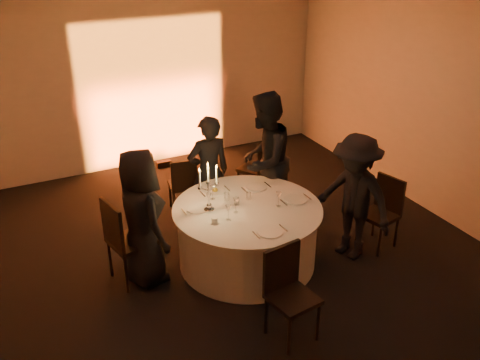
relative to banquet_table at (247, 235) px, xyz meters
name	(u,v)px	position (x,y,z in m)	size (l,w,h in m)	color
floor	(247,261)	(0.00, 0.00, -0.38)	(7.00, 7.00, 0.00)	black
ceiling	(249,15)	(0.00, 0.00, 2.62)	(7.00, 7.00, 0.00)	silver
wall_back	(152,77)	(0.00, 3.50, 1.12)	(7.00, 7.00, 0.00)	beige
wall_right	(445,113)	(3.00, 0.00, 1.12)	(7.00, 7.00, 0.00)	beige
uplighter_fixture	(164,164)	(0.00, 3.20, -0.33)	(0.25, 0.12, 0.10)	black
banquet_table	(247,235)	(0.00, 0.00, 0.00)	(1.80, 1.80, 0.77)	black
chair_left	(124,237)	(-1.44, 0.28, 0.22)	(0.56, 0.56, 1.07)	black
chair_back_left	(183,183)	(-0.25, 1.53, 0.09)	(0.42, 0.43, 0.85)	black
chair_back_right	(260,165)	(0.94, 1.44, 0.17)	(0.59, 0.59, 0.98)	black
chair_right	(383,208)	(1.75, -0.40, 0.15)	(0.50, 0.50, 0.94)	black
chair_front	(288,288)	(-0.21, -1.31, 0.18)	(0.49, 0.49, 1.00)	black
guest_left	(141,218)	(-1.23, 0.23, 0.44)	(0.81, 0.53, 1.65)	black
guest_back_left	(209,173)	(-0.05, 1.04, 0.42)	(0.59, 0.38, 1.60)	black
guest_back_right	(264,160)	(0.66, 0.79, 0.56)	(0.92, 0.71, 1.88)	black
guest_right	(354,197)	(1.25, -0.42, 0.43)	(1.05, 0.61, 1.63)	black
plate_left	(197,209)	(-0.55, 0.23, 0.39)	(0.36, 0.26, 0.01)	white
plate_back_left	(215,190)	(-0.18, 0.55, 0.40)	(0.36, 0.27, 0.08)	white
plate_back_right	(256,187)	(0.34, 0.42, 0.39)	(0.35, 0.27, 0.01)	white
plate_right	(296,199)	(0.62, -0.09, 0.39)	(0.36, 0.29, 0.01)	white
plate_front	(270,232)	(-0.03, -0.60, 0.39)	(0.36, 0.29, 0.01)	white
coffee_cup	(214,220)	(-0.49, -0.15, 0.42)	(0.11, 0.11, 0.07)	white
candelabra	(209,194)	(-0.44, 0.14, 0.60)	(0.26, 0.13, 0.63)	silver
wine_glass_a	(236,202)	(-0.17, -0.04, 0.52)	(0.07, 0.07, 0.19)	silver
wine_glass_b	(279,196)	(0.35, -0.13, 0.52)	(0.07, 0.07, 0.19)	silver
wine_glass_c	(209,197)	(-0.41, 0.21, 0.52)	(0.07, 0.07, 0.19)	silver
wine_glass_d	(212,189)	(-0.29, 0.38, 0.52)	(0.07, 0.07, 0.19)	silver
wine_glass_e	(228,209)	(-0.33, -0.16, 0.52)	(0.07, 0.07, 0.19)	silver
tumbler_a	(249,196)	(0.12, 0.19, 0.43)	(0.07, 0.07, 0.09)	silver
tumbler_b	(227,197)	(-0.14, 0.28, 0.43)	(0.07, 0.07, 0.09)	silver
tumbler_c	(237,201)	(-0.08, 0.13, 0.43)	(0.07, 0.07, 0.09)	silver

